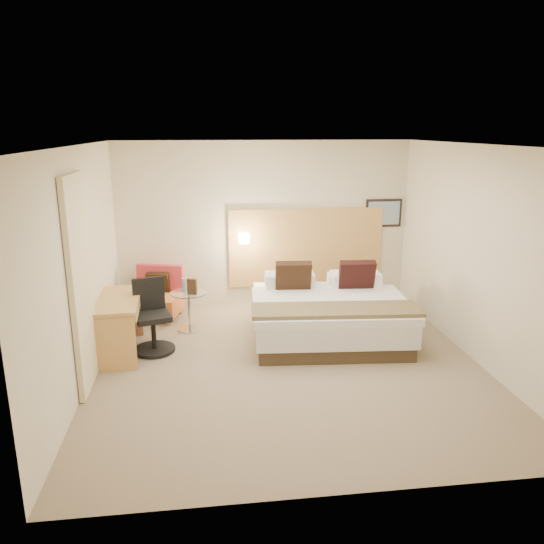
{
  "coord_description": "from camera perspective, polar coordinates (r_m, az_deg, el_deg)",
  "views": [
    {
      "loc": [
        -0.99,
        -6.08,
        2.89
      ],
      "look_at": [
        -0.13,
        0.5,
        1.08
      ],
      "focal_mm": 35.0,
      "sensor_mm": 36.0,
      "label": 1
    }
  ],
  "objects": [
    {
      "name": "lounge_chair",
      "position": [
        8.51,
        -12.29,
        -2.69
      ],
      "size": [
        0.89,
        0.83,
        0.79
      ],
      "color": "tan",
      "rests_on": "floor"
    },
    {
      "name": "wall_back",
      "position": [
        8.78,
        -0.82,
        5.17
      ],
      "size": [
        4.8,
        0.02,
        2.7
      ],
      "primitive_type": "cube",
      "color": "beige",
      "rests_on": "floor"
    },
    {
      "name": "art_frame",
      "position": [
        9.18,
        11.9,
        6.23
      ],
      "size": [
        0.62,
        0.03,
        0.47
      ],
      "primitive_type": "cube",
      "color": "black",
      "rests_on": "wall_back"
    },
    {
      "name": "ceiling",
      "position": [
        6.16,
        1.89,
        13.58
      ],
      "size": [
        4.8,
        5.0,
        0.02
      ],
      "primitive_type": "cube",
      "color": "white",
      "rests_on": "floor"
    },
    {
      "name": "lamp_shade",
      "position": [
        8.64,
        -3.01,
        3.63
      ],
      "size": [
        0.15,
        0.15,
        0.15
      ],
      "primitive_type": "cube",
      "color": "#F7E6C1",
      "rests_on": "wall_back"
    },
    {
      "name": "wall_left",
      "position": [
        6.43,
        -19.93,
        0.48
      ],
      "size": [
        0.02,
        5.0,
        2.7
      ],
      "primitive_type": "cube",
      "color": "beige",
      "rests_on": "floor"
    },
    {
      "name": "bottle_a",
      "position": [
        7.8,
        -9.42,
        -1.41
      ],
      "size": [
        0.08,
        0.08,
        0.21
      ],
      "primitive_type": "cylinder",
      "rotation": [
        0.0,
        0.0,
        -0.37
      ],
      "color": "#96ADE9",
      "rests_on": "side_table"
    },
    {
      "name": "curtain",
      "position": [
        6.22,
        -19.85,
        -1.25
      ],
      "size": [
        0.06,
        0.9,
        2.42
      ],
      "primitive_type": "cube",
      "color": "beige",
      "rests_on": "wall_left"
    },
    {
      "name": "desk_chair",
      "position": [
        7.23,
        -12.75,
        -5.29
      ],
      "size": [
        0.67,
        0.67,
        0.96
      ],
      "color": "black",
      "rests_on": "floor"
    },
    {
      "name": "bed",
      "position": [
        7.63,
        5.95,
        -4.35
      ],
      "size": [
        2.27,
        2.23,
        1.04
      ],
      "color": "#392B1C",
      "rests_on": "floor"
    },
    {
      "name": "lamp_arm",
      "position": [
        8.7,
        -3.04,
        3.71
      ],
      "size": [
        0.02,
        0.12,
        0.02
      ],
      "primitive_type": "cylinder",
      "rotation": [
        1.57,
        0.0,
        0.0
      ],
      "color": "silver",
      "rests_on": "wall_back"
    },
    {
      "name": "headboard_panel",
      "position": [
        8.93,
        3.69,
        2.69
      ],
      "size": [
        2.6,
        0.04,
        1.3
      ],
      "primitive_type": "cube",
      "color": "tan",
      "rests_on": "wall_back"
    },
    {
      "name": "desk",
      "position": [
        7.2,
        -16.03,
        -3.94
      ],
      "size": [
        0.6,
        1.23,
        0.76
      ],
      "color": "#B38646",
      "rests_on": "floor"
    },
    {
      "name": "wall_front",
      "position": [
        4.01,
        7.5,
        -7.46
      ],
      "size": [
        4.8,
        0.02,
        2.7
      ],
      "primitive_type": "cube",
      "color": "beige",
      "rests_on": "floor"
    },
    {
      "name": "side_table",
      "position": [
        7.87,
        -8.9,
        -3.97
      ],
      "size": [
        0.67,
        0.67,
        0.58
      ],
      "color": "silver",
      "rests_on": "floor"
    },
    {
      "name": "menu_folder",
      "position": [
        7.68,
        -8.6,
        -1.56
      ],
      "size": [
        0.14,
        0.1,
        0.23
      ],
      "primitive_type": "cube",
      "rotation": [
        0.0,
        0.0,
        -0.37
      ],
      "color": "#3B2718",
      "rests_on": "side_table"
    },
    {
      "name": "floor",
      "position": [
        6.81,
        1.68,
        -9.95
      ],
      "size": [
        4.8,
        5.0,
        0.02
      ],
      "primitive_type": "cube",
      "color": "#7D6B54",
      "rests_on": "ground"
    },
    {
      "name": "wall_right",
      "position": [
        7.13,
        21.28,
        1.74
      ],
      "size": [
        0.02,
        5.0,
        2.7
      ],
      "primitive_type": "cube",
      "color": "beige",
      "rests_on": "floor"
    },
    {
      "name": "art_canvas",
      "position": [
        9.16,
        11.94,
        6.21
      ],
      "size": [
        0.54,
        0.01,
        0.39
      ],
      "primitive_type": "cube",
      "color": "#768DA2",
      "rests_on": "wall_back"
    }
  ]
}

